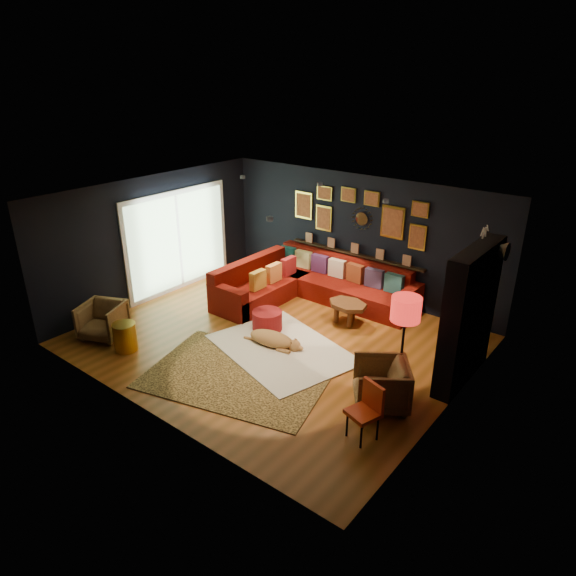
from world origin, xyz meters
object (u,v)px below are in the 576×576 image
Objects in this scene: gold_stool at (125,337)px; coffee_table at (347,307)px; orange_chair at (367,407)px; armchair_left at (102,319)px; floor_lamp at (406,313)px; dog at (271,336)px; armchair_right at (381,382)px; pouf at (267,320)px; sectional at (307,285)px.

coffee_table is at bearing 52.69° from gold_stool.
coffee_table is 3.33m from orange_chair.
armchair_left is 5.44m from floor_lamp.
armchair_left reaches higher than dog.
floor_lamp is at bearing 22.84° from gold_stool.
armchair_left reaches higher than coffee_table.
floor_lamp reaches higher than dog.
armchair_left is 1.45× the size of gold_stool.
gold_stool is (-4.28, -1.34, -0.14)m from armchair_right.
orange_chair is (4.48, 0.60, 0.22)m from gold_stool.
dog is (2.64, 1.64, -0.17)m from armchair_left.
pouf is 3.07m from floor_lamp.
armchair_left is at bearing 177.12° from gold_stool.
coffee_table is at bearing 49.81° from pouf.
gold_stool is (0.72, -0.04, -0.11)m from armchair_left.
coffee_table is at bearing 20.90° from armchair_left.
dog is at bearing 41.04° from gold_stool.
sectional is at bearing 161.92° from coffee_table.
gold_stool reaches higher than coffee_table.
pouf is 0.35× the size of floor_lamp.
sectional is at bearing 37.72° from armchair_left.
orange_chair is at bearing -31.95° from dog.
armchair_right is (2.80, -0.74, 0.17)m from pouf.
sectional reaches higher than gold_stool.
pouf is at bearing -140.87° from armchair_right.
floor_lamp is at bearing 114.68° from orange_chair.
orange_chair is (5.19, 0.57, 0.11)m from armchair_left.
sectional is at bearing 149.17° from floor_lamp.
floor_lamp is 1.35× the size of dog.
coffee_table is at bearing 141.92° from floor_lamp.
floor_lamp reaches higher than armchair_left.
gold_stool is (-1.22, -3.68, -0.07)m from sectional.
floor_lamp is at bearing -30.83° from sectional.
sectional is 3.88m from gold_stool.
dog is (-2.41, -0.15, -1.13)m from floor_lamp.
sectional is 2.16× the size of floor_lamp.
dog is (0.44, -0.40, -0.01)m from pouf.
coffee_table is 2.53m from floor_lamp.
armchair_right is 0.96× the size of orange_chair.
armchair_left is at bearing -160.48° from floor_lamp.
sectional is 6.09× the size of pouf.
coffee_table is (1.27, -0.42, 0.03)m from sectional.
orange_chair is 0.69× the size of dog.
coffee_table is 1.70m from dog.
armchair_left reaches higher than pouf.
gold_stool is 2.55m from dog.
floor_lamp is (4.33, 1.83, 1.07)m from gold_stool.
armchair_left is 5.17m from armchair_right.
armchair_right reaches higher than coffee_table.
armchair_right is 0.49× the size of floor_lamp.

